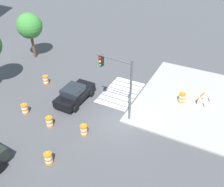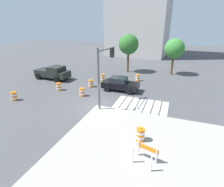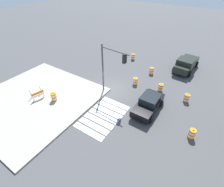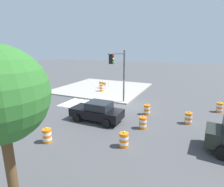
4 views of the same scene
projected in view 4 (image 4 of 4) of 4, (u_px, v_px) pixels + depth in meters
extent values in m
plane|color=#474749|center=(127.00, 105.00, 19.25)|extent=(120.00, 120.00, 0.00)
cube|color=#9E998E|center=(103.00, 88.00, 26.94)|extent=(12.00, 12.00, 0.15)
cube|color=silver|center=(104.00, 108.00, 18.37)|extent=(0.60, 3.20, 0.02)
cube|color=silver|center=(98.00, 107.00, 18.67)|extent=(0.60, 3.20, 0.02)
cube|color=silver|center=(92.00, 106.00, 18.97)|extent=(0.60, 3.20, 0.02)
cube|color=silver|center=(86.00, 105.00, 19.27)|extent=(0.60, 3.20, 0.02)
cube|color=silver|center=(80.00, 104.00, 19.58)|extent=(0.60, 3.20, 0.02)
cube|color=silver|center=(74.00, 103.00, 19.88)|extent=(0.60, 3.20, 0.02)
cube|color=silver|center=(68.00, 102.00, 20.18)|extent=(0.60, 3.20, 0.02)
cube|color=black|center=(97.00, 113.00, 14.99)|extent=(4.31, 1.87, 0.70)
cube|color=#1E2328|center=(99.00, 106.00, 14.73)|extent=(1.91, 1.61, 0.60)
cylinder|color=black|center=(76.00, 118.00, 14.80)|extent=(0.66, 0.24, 0.66)
cylinder|color=black|center=(89.00, 111.00, 16.47)|extent=(0.66, 0.24, 0.66)
cylinder|color=black|center=(106.00, 124.00, 13.69)|extent=(0.66, 0.24, 0.66)
cylinder|color=black|center=(116.00, 115.00, 15.36)|extent=(0.66, 0.24, 0.66)
cube|color=black|center=(219.00, 136.00, 10.61)|extent=(1.53, 2.00, 0.90)
cylinder|color=black|center=(224.00, 153.00, 9.72)|extent=(0.86, 0.36, 0.84)
cylinder|color=black|center=(223.00, 137.00, 11.45)|extent=(0.86, 0.36, 0.84)
cylinder|color=orange|center=(219.00, 111.00, 17.11)|extent=(0.56, 0.56, 0.18)
cylinder|color=white|center=(219.00, 109.00, 17.07)|extent=(0.56, 0.56, 0.18)
cylinder|color=orange|center=(220.00, 107.00, 17.02)|extent=(0.56, 0.56, 0.18)
cylinder|color=white|center=(220.00, 106.00, 16.98)|extent=(0.56, 0.56, 0.18)
cylinder|color=orange|center=(220.00, 104.00, 16.93)|extent=(0.56, 0.56, 0.18)
sphere|color=yellow|center=(220.00, 102.00, 16.89)|extent=(0.12, 0.12, 0.12)
cylinder|color=orange|center=(188.00, 122.00, 14.52)|extent=(0.56, 0.56, 0.18)
cylinder|color=white|center=(188.00, 120.00, 14.48)|extent=(0.56, 0.56, 0.18)
cylinder|color=orange|center=(188.00, 118.00, 14.43)|extent=(0.56, 0.56, 0.18)
cylinder|color=white|center=(189.00, 116.00, 14.39)|extent=(0.56, 0.56, 0.18)
cylinder|color=orange|center=(189.00, 114.00, 14.34)|extent=(0.56, 0.56, 0.18)
sphere|color=yellow|center=(189.00, 112.00, 14.31)|extent=(0.12, 0.12, 0.12)
cylinder|color=orange|center=(143.00, 127.00, 13.65)|extent=(0.56, 0.56, 0.18)
cylinder|color=white|center=(143.00, 125.00, 13.60)|extent=(0.56, 0.56, 0.18)
cylinder|color=orange|center=(143.00, 123.00, 13.56)|extent=(0.56, 0.56, 0.18)
cylinder|color=white|center=(143.00, 120.00, 13.52)|extent=(0.56, 0.56, 0.18)
cylinder|color=orange|center=(143.00, 118.00, 13.47)|extent=(0.56, 0.56, 0.18)
sphere|color=yellow|center=(143.00, 116.00, 13.43)|extent=(0.12, 0.12, 0.12)
cylinder|color=orange|center=(147.00, 113.00, 16.51)|extent=(0.56, 0.56, 0.18)
cylinder|color=white|center=(147.00, 111.00, 16.47)|extent=(0.56, 0.56, 0.18)
cylinder|color=orange|center=(147.00, 110.00, 16.42)|extent=(0.56, 0.56, 0.18)
cylinder|color=white|center=(147.00, 108.00, 16.38)|extent=(0.56, 0.56, 0.18)
cylinder|color=orange|center=(147.00, 106.00, 16.33)|extent=(0.56, 0.56, 0.18)
sphere|color=yellow|center=(147.00, 104.00, 16.30)|extent=(0.12, 0.12, 0.12)
cylinder|color=orange|center=(124.00, 145.00, 11.15)|extent=(0.56, 0.56, 0.18)
cylinder|color=white|center=(124.00, 142.00, 11.11)|extent=(0.56, 0.56, 0.18)
cylinder|color=orange|center=(124.00, 140.00, 11.06)|extent=(0.56, 0.56, 0.18)
cylinder|color=white|center=(124.00, 137.00, 11.02)|extent=(0.56, 0.56, 0.18)
cylinder|color=orange|center=(124.00, 134.00, 10.97)|extent=(0.56, 0.56, 0.18)
sphere|color=yellow|center=(124.00, 132.00, 10.94)|extent=(0.12, 0.12, 0.12)
cylinder|color=orange|center=(48.00, 141.00, 11.67)|extent=(0.56, 0.56, 0.18)
cylinder|color=white|center=(47.00, 138.00, 11.63)|extent=(0.56, 0.56, 0.18)
cylinder|color=orange|center=(47.00, 136.00, 11.58)|extent=(0.56, 0.56, 0.18)
cylinder|color=white|center=(47.00, 133.00, 11.54)|extent=(0.56, 0.56, 0.18)
cylinder|color=orange|center=(47.00, 130.00, 11.50)|extent=(0.56, 0.56, 0.18)
sphere|color=yellow|center=(46.00, 128.00, 11.46)|extent=(0.12, 0.12, 0.12)
cylinder|color=orange|center=(102.00, 90.00, 24.67)|extent=(0.56, 0.56, 0.18)
cylinder|color=white|center=(102.00, 89.00, 24.63)|extent=(0.56, 0.56, 0.18)
cylinder|color=orange|center=(102.00, 88.00, 24.58)|extent=(0.56, 0.56, 0.18)
cylinder|color=white|center=(102.00, 87.00, 24.54)|extent=(0.56, 0.56, 0.18)
cylinder|color=orange|center=(102.00, 85.00, 24.50)|extent=(0.56, 0.56, 0.18)
sphere|color=yellow|center=(102.00, 84.00, 24.46)|extent=(0.12, 0.12, 0.12)
cube|color=silver|center=(105.00, 85.00, 25.94)|extent=(0.09, 0.09, 1.00)
cube|color=silver|center=(108.00, 85.00, 26.46)|extent=(0.09, 0.09, 1.00)
cube|color=silver|center=(100.00, 84.00, 26.62)|extent=(0.09, 0.09, 1.00)
cube|color=silver|center=(103.00, 84.00, 27.14)|extent=(0.09, 0.09, 1.00)
cube|color=orange|center=(102.00, 83.00, 26.20)|extent=(1.27, 0.38, 0.28)
cube|color=white|center=(102.00, 85.00, 26.28)|extent=(1.27, 0.38, 0.20)
cylinder|color=#4C4C51|center=(124.00, 77.00, 19.30)|extent=(0.18, 0.18, 5.50)
cylinder|color=#4C4C51|center=(117.00, 54.00, 17.35)|extent=(0.40, 3.20, 0.12)
cube|color=black|center=(111.00, 59.00, 16.52)|extent=(0.38, 0.31, 0.90)
sphere|color=red|center=(113.00, 56.00, 16.35)|extent=(0.20, 0.20, 0.20)
sphere|color=#F2A514|center=(113.00, 59.00, 16.43)|extent=(0.20, 0.20, 0.20)
sphere|color=green|center=(113.00, 62.00, 16.50)|extent=(0.20, 0.20, 0.20)
cylinder|color=brown|center=(11.00, 171.00, 6.40)|extent=(0.35, 0.35, 3.37)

